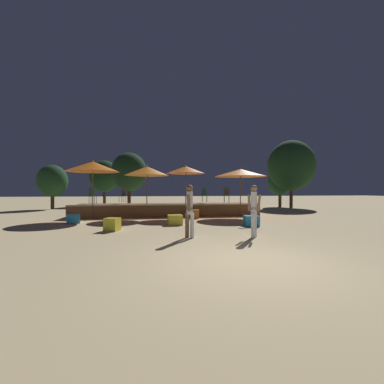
% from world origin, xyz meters
% --- Properties ---
extents(ground_plane, '(120.00, 120.00, 0.00)m').
position_xyz_m(ground_plane, '(0.00, 0.00, 0.00)').
color(ground_plane, '#D1B784').
extents(wooden_deck, '(10.91, 3.05, 0.76)m').
position_xyz_m(wooden_deck, '(-1.03, 10.66, 0.34)').
color(wooden_deck, brown).
rests_on(wooden_deck, ground).
extents(patio_umbrella_0, '(2.74, 2.74, 3.13)m').
position_xyz_m(patio_umbrella_0, '(-5.04, 8.80, 2.78)').
color(patio_umbrella_0, brown).
rests_on(patio_umbrella_0, ground).
extents(patio_umbrella_1, '(2.97, 2.97, 2.85)m').
position_xyz_m(patio_umbrella_1, '(3.06, 8.82, 2.55)').
color(patio_umbrella_1, brown).
rests_on(patio_umbrella_1, ground).
extents(patio_umbrella_2, '(2.22, 2.22, 3.01)m').
position_xyz_m(patio_umbrella_2, '(-0.05, 9.34, 2.71)').
color(patio_umbrella_2, brown).
rests_on(patio_umbrella_2, ground).
extents(patio_umbrella_3, '(2.46, 2.46, 2.96)m').
position_xyz_m(patio_umbrella_3, '(-2.26, 9.30, 2.62)').
color(patio_umbrella_3, brown).
rests_on(patio_umbrella_3, ground).
extents(cube_seat_0, '(0.54, 0.54, 0.47)m').
position_xyz_m(cube_seat_0, '(0.36, 8.61, 0.23)').
color(cube_seat_0, orange).
rests_on(cube_seat_0, ground).
extents(cube_seat_1, '(0.69, 0.69, 0.44)m').
position_xyz_m(cube_seat_1, '(2.24, 5.24, 0.22)').
color(cube_seat_1, '#2D9EDB').
rests_on(cube_seat_1, ground).
extents(cube_seat_2, '(0.72, 0.72, 0.43)m').
position_xyz_m(cube_seat_2, '(-5.66, 7.48, 0.22)').
color(cube_seat_2, '#2D9EDB').
rests_on(cube_seat_2, ground).
extents(cube_seat_3, '(0.64, 0.64, 0.49)m').
position_xyz_m(cube_seat_3, '(-3.51, 4.81, 0.25)').
color(cube_seat_3, yellow).
rests_on(cube_seat_3, ground).
extents(cube_seat_4, '(0.65, 0.65, 0.44)m').
position_xyz_m(cube_seat_4, '(-0.99, 6.16, 0.22)').
color(cube_seat_4, yellow).
rests_on(cube_seat_4, ground).
extents(person_0, '(0.39, 0.37, 1.72)m').
position_xyz_m(person_0, '(1.28, 2.70, 0.93)').
color(person_0, white).
rests_on(person_0, ground).
extents(person_1, '(0.29, 0.51, 1.73)m').
position_xyz_m(person_1, '(-0.83, 2.92, 0.94)').
color(person_1, white).
rests_on(person_1, ground).
extents(bistro_chair_0, '(0.44, 0.44, 0.90)m').
position_xyz_m(bistro_chair_0, '(2.76, 10.55, 1.31)').
color(bistro_chair_0, '#2D3338').
rests_on(bistro_chair_0, wooden_deck).
extents(bistro_chair_1, '(0.46, 0.46, 0.90)m').
position_xyz_m(bistro_chair_1, '(-3.77, 11.62, 1.31)').
color(bistro_chair_1, '#47474C').
rests_on(bistro_chair_1, wooden_deck).
extents(bistro_chair_2, '(0.45, 0.45, 0.90)m').
position_xyz_m(bistro_chair_2, '(1.50, 11.45, 1.31)').
color(bistro_chair_2, '#1E4C47').
rests_on(bistro_chair_2, wooden_deck).
extents(bistro_chair_3, '(0.41, 0.41, 0.90)m').
position_xyz_m(bistro_chair_3, '(-5.30, 9.88, 1.31)').
color(bistro_chair_3, '#1E4C47').
rests_on(bistro_chair_3, wooden_deck).
extents(frisbee_disc, '(0.27, 0.27, 0.03)m').
position_xyz_m(frisbee_disc, '(1.59, 4.66, 0.02)').
color(frisbee_disc, white).
rests_on(frisbee_disc, ground).
extents(background_tree_0, '(2.34, 2.34, 3.60)m').
position_xyz_m(background_tree_0, '(-9.89, 17.11, 2.30)').
color(background_tree_0, '#3D2B1C').
rests_on(background_tree_0, ground).
extents(background_tree_1, '(4.06, 4.06, 5.95)m').
position_xyz_m(background_tree_1, '(10.30, 15.68, 3.71)').
color(background_tree_1, '#3D2B1C').
rests_on(background_tree_1, ground).
extents(background_tree_2, '(2.24, 2.24, 3.55)m').
position_xyz_m(background_tree_2, '(9.90, 16.92, 2.31)').
color(background_tree_2, '#3D2B1C').
rests_on(background_tree_2, ground).
extents(background_tree_3, '(2.89, 2.89, 4.53)m').
position_xyz_m(background_tree_3, '(-6.57, 21.52, 2.93)').
color(background_tree_3, '#3D2B1C').
rests_on(background_tree_3, ground).
extents(background_tree_4, '(2.84, 2.84, 4.59)m').
position_xyz_m(background_tree_4, '(-3.74, 16.10, 3.01)').
color(background_tree_4, '#3D2B1C').
rests_on(background_tree_4, ground).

